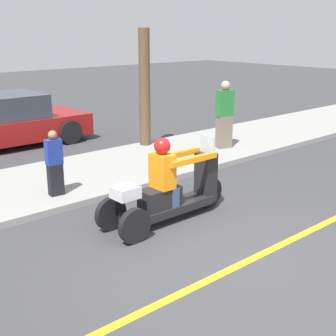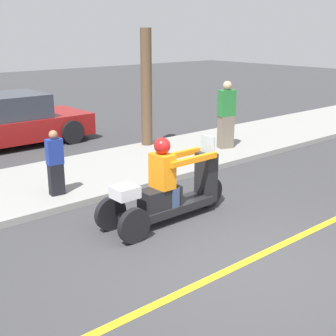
# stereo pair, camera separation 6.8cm
# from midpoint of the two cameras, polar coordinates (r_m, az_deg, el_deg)

# --- Properties ---
(ground_plane) EXTENTS (60.00, 60.00, 0.00)m
(ground_plane) POSITION_cam_midpoint_polar(r_m,az_deg,el_deg) (6.49, 9.73, -11.24)
(ground_plane) COLOR #38383A
(lane_stripe) EXTENTS (24.00, 0.12, 0.01)m
(lane_stripe) POSITION_cam_midpoint_polar(r_m,az_deg,el_deg) (6.59, 10.51, -10.83)
(lane_stripe) COLOR gold
(lane_stripe) RESTS_ON ground
(sidewalk_strip) EXTENTS (28.00, 2.80, 0.12)m
(sidewalk_strip) POSITION_cam_midpoint_polar(r_m,az_deg,el_deg) (9.80, -11.29, -1.23)
(sidewalk_strip) COLOR gray
(sidewalk_strip) RESTS_ON ground
(motorcycle_trike) EXTENTS (2.40, 0.71, 1.41)m
(motorcycle_trike) POSITION_cam_midpoint_polar(r_m,az_deg,el_deg) (7.52, 0.31, -2.88)
(motorcycle_trike) COLOR black
(motorcycle_trike) RESTS_ON ground
(spectator_far_back) EXTENTS (0.30, 0.20, 1.19)m
(spectator_far_back) POSITION_cam_midpoint_polar(r_m,az_deg,el_deg) (8.56, -13.36, 0.47)
(spectator_far_back) COLOR black
(spectator_far_back) RESTS_ON sidewalk_strip
(spectator_end_of_line) EXTENTS (0.45, 0.34, 1.67)m
(spectator_end_of_line) POSITION_cam_midpoint_polar(r_m,az_deg,el_deg) (11.77, 7.28, 6.29)
(spectator_end_of_line) COLOR #726656
(spectator_end_of_line) RESTS_ON sidewalk_strip
(parked_car_lot_left) EXTENTS (4.28, 2.09, 1.37)m
(parked_car_lot_left) POSITION_cam_midpoint_polar(r_m,az_deg,el_deg) (13.14, -19.17, 5.36)
(parked_car_lot_left) COLOR maroon
(parked_car_lot_left) RESTS_ON ground
(tree_trunk) EXTENTS (0.28, 0.28, 2.92)m
(tree_trunk) POSITION_cam_midpoint_polar(r_m,az_deg,el_deg) (11.93, -2.48, 9.72)
(tree_trunk) COLOR brown
(tree_trunk) RESTS_ON sidewalk_strip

